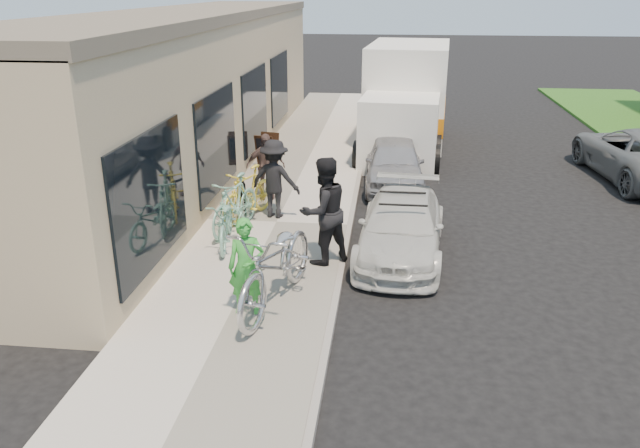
{
  "coord_description": "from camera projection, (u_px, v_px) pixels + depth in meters",
  "views": [
    {
      "loc": [
        0.32,
        -9.18,
        4.83
      ],
      "look_at": [
        -0.8,
        0.63,
        1.05
      ],
      "focal_mm": 35.0,
      "sensor_mm": 36.0,
      "label": 1
    }
  ],
  "objects": [
    {
      "name": "sandwich_board",
      "position": [
        267.0,
        150.0,
        17.21
      ],
      "size": [
        0.63,
        0.64,
        0.88
      ],
      "rotation": [
        0.0,
        0.0,
        -0.2
      ],
      "color": "black",
      "rests_on": "sidewalk"
    },
    {
      "name": "woman_rider",
      "position": [
        246.0,
        267.0,
        9.32
      ],
      "size": [
        0.59,
        0.42,
        1.51
      ],
      "primitive_type": "imported",
      "rotation": [
        0.0,
        0.0,
        0.12
      ],
      "color": "green",
      "rests_on": "sidewalk"
    },
    {
      "name": "storefront",
      "position": [
        193.0,
        89.0,
        17.49
      ],
      "size": [
        3.6,
        20.0,
        4.22
      ],
      "color": "tan",
      "rests_on": "ground"
    },
    {
      "name": "cruiser_bike_c",
      "position": [
        248.0,
        193.0,
        13.23
      ],
      "size": [
        1.17,
        1.91,
        1.11
      ],
      "primitive_type": "imported",
      "rotation": [
        0.0,
        0.0,
        -0.38
      ],
      "color": "yellow",
      "rests_on": "sidewalk"
    },
    {
      "name": "sedan_white",
      "position": [
        401.0,
        227.0,
        11.81
      ],
      "size": [
        1.84,
        3.94,
        1.15
      ],
      "rotation": [
        0.0,
        0.0,
        -0.08
      ],
      "color": "silver",
      "rests_on": "ground"
    },
    {
      "name": "ground",
      "position": [
        364.0,
        299.0,
        10.28
      ],
      "size": [
        120.0,
        120.0,
        0.0
      ],
      "primitive_type": "plane",
      "color": "black",
      "rests_on": "ground"
    },
    {
      "name": "sidewalk",
      "position": [
        276.0,
        225.0,
        13.25
      ],
      "size": [
        3.0,
        34.0,
        0.15
      ],
      "primitive_type": "cube",
      "color": "#B7AFA4",
      "rests_on": "ground"
    },
    {
      "name": "sedan_silver",
      "position": [
        394.0,
        163.0,
        15.84
      ],
      "size": [
        1.53,
        3.63,
        1.23
      ],
      "primitive_type": "imported",
      "rotation": [
        0.0,
        0.0,
        0.02
      ],
      "color": "#A2A1A7",
      "rests_on": "ground"
    },
    {
      "name": "tandem_bike",
      "position": [
        277.0,
        264.0,
        9.53
      ],
      "size": [
        1.47,
        2.79,
        1.4
      ],
      "primitive_type": "imported",
      "rotation": [
        0.0,
        0.0,
        -0.21
      ],
      "color": "#B9B9BB",
      "rests_on": "sidewalk"
    },
    {
      "name": "bike_rack",
      "position": [
        243.0,
        194.0,
        13.45
      ],
      "size": [
        0.24,
        0.53,
        0.79
      ],
      "rotation": [
        0.0,
        0.0,
        0.37
      ],
      "color": "black",
      "rests_on": "sidewalk"
    },
    {
      "name": "cruiser_bike_b",
      "position": [
        226.0,
        222.0,
        11.91
      ],
      "size": [
        0.88,
        1.84,
        0.93
      ],
      "primitive_type": "imported",
      "rotation": [
        0.0,
        0.0,
        0.15
      ],
      "color": "#7BB8A0",
      "rests_on": "sidewalk"
    },
    {
      "name": "bystander_b",
      "position": [
        266.0,
        166.0,
        14.44
      ],
      "size": [
        0.97,
        0.6,
        1.54
      ],
      "primitive_type": "imported",
      "rotation": [
        0.0,
        0.0,
        0.26
      ],
      "color": "brown",
      "rests_on": "sidewalk"
    },
    {
      "name": "cruiser_bike_a",
      "position": [
        235.0,
        204.0,
        12.54
      ],
      "size": [
        0.97,
        1.97,
        1.14
      ],
      "primitive_type": "imported",
      "rotation": [
        0.0,
        0.0,
        -0.24
      ],
      "color": "#7BB8A0",
      "rests_on": "sidewalk"
    },
    {
      "name": "man_standing",
      "position": [
        324.0,
        211.0,
        10.98
      ],
      "size": [
        1.2,
        1.17,
        1.94
      ],
      "primitive_type": "imported",
      "rotation": [
        0.0,
        0.0,
        3.84
      ],
      "color": "black",
      "rests_on": "sidewalk"
    },
    {
      "name": "moving_truck",
      "position": [
        406.0,
        103.0,
        19.56
      ],
      "size": [
        2.91,
        6.57,
        3.14
      ],
      "rotation": [
        0.0,
        0.0,
        -0.08
      ],
      "color": "white",
      "rests_on": "ground"
    },
    {
      "name": "bystander_a",
      "position": [
        275.0,
        179.0,
        13.23
      ],
      "size": [
        1.18,
        0.8,
        1.69
      ],
      "primitive_type": "imported",
      "rotation": [
        0.0,
        0.0,
        2.98
      ],
      "color": "black",
      "rests_on": "sidewalk"
    },
    {
      "name": "curb",
      "position": [
        349.0,
        228.0,
        13.09
      ],
      "size": [
        0.12,
        34.0,
        0.13
      ],
      "primitive_type": "cube",
      "color": "gray",
      "rests_on": "ground"
    }
  ]
}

